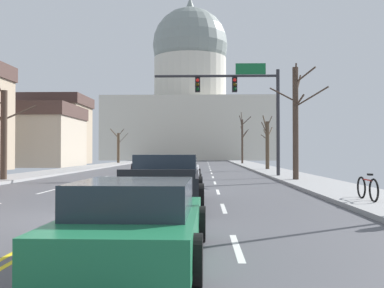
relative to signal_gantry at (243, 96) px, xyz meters
The scene contains 17 objects.
ground 18.70m from the signal_gantry, 107.57° to the right, with size 20.00×180.00×0.20m.
signal_gantry is the anchor object (origin of this frame).
capitol_building 64.69m from the signal_gantry, 94.84° to the left, with size 33.32×20.75×34.02m.
sedan_near_00 6.77m from the signal_gantry, 137.98° to the right, with size 2.03×4.29×1.31m.
sedan_near_01 11.03m from the signal_gantry, 111.12° to the right, with size 2.09×4.51×1.17m.
pickup_truck_near_02 15.78m from the signal_gantry, 104.05° to the right, with size 2.38×5.41×1.54m.
sedan_near_03 22.10m from the signal_gantry, 99.36° to the right, with size 2.13×4.37×1.20m.
sedan_oncoming_00 11.00m from the signal_gantry, 135.11° to the left, with size 2.02×4.34×1.20m.
sedan_oncoming_01 20.27m from the signal_gantry, 111.49° to the left, with size 2.01×4.49×1.26m.
flank_building_01 29.67m from the signal_gantry, 134.93° to the left, with size 8.40×10.12×6.80m.
flank_building_03 38.76m from the signal_gantry, 129.05° to the left, with size 12.75×8.49×8.99m.
bare_tree_00 11.33m from the signal_gantry, 74.22° to the left, with size 1.25×1.83×4.74m.
bare_tree_01 14.23m from the signal_gantry, 161.49° to the right, with size 2.73×1.92×5.60m.
bare_tree_02 28.93m from the signal_gantry, 85.23° to the left, with size 1.66×1.92×6.65m.
bare_tree_03 34.64m from the signal_gantry, 114.08° to the left, with size 2.61×1.24×4.66m.
bare_tree_04 5.03m from the signal_gantry, 58.33° to the right, with size 2.85×2.30×6.17m.
bicycle_parked 15.06m from the signal_gantry, 79.56° to the right, with size 0.12×1.77×0.85m.
Camera 1 is at (2.95, -10.89, 1.63)m, focal length 41.53 mm.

